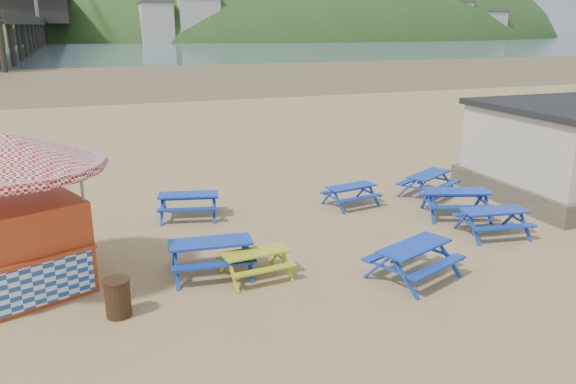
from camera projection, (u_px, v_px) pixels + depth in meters
name	position (u px, v px, depth m)	size (l,w,h in m)	color
ground	(322.00, 240.00, 15.32)	(400.00, 400.00, 0.00)	tan
wet_sand	(132.00, 76.00, 64.80)	(400.00, 400.00, 0.00)	brown
sea	(96.00, 44.00, 168.26)	(400.00, 400.00, 0.00)	#485A67
picnic_table_blue_a	(189.00, 206.00, 17.04)	(2.06, 1.81, 0.74)	#1A2AB9
picnic_table_blue_b	(351.00, 196.00, 18.16)	(1.80, 1.54, 0.67)	#1A2AB9
picnic_table_blue_c	(429.00, 184.00, 19.23)	(2.36, 2.22, 0.78)	#1A2AB9
picnic_table_blue_d	(211.00, 257.00, 13.18)	(2.07, 1.73, 0.81)	#1A2AB9
picnic_table_blue_e	(414.00, 261.00, 12.96)	(2.36, 2.15, 0.81)	#1A2AB9
picnic_table_blue_f	(493.00, 222.00, 15.61)	(1.96, 1.67, 0.74)	#1A2AB9
picnic_table_yellow	(256.00, 264.00, 12.99)	(1.65, 1.38, 0.64)	#97B316
ice_cream_kiosk	(15.00, 194.00, 11.84)	(5.13, 5.13, 3.52)	#AD3B1B
litter_bin	(118.00, 298.00, 11.23)	(0.54, 0.54, 0.80)	#392015
pier	(31.00, 25.00, 168.17)	(24.00, 220.00, 39.29)	black
headland_town	(302.00, 60.00, 254.46)	(264.00, 144.00, 108.00)	#2D4C1E
picnic_table_blue_g	(456.00, 203.00, 17.17)	(2.36, 2.13, 0.82)	#1A2AB9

